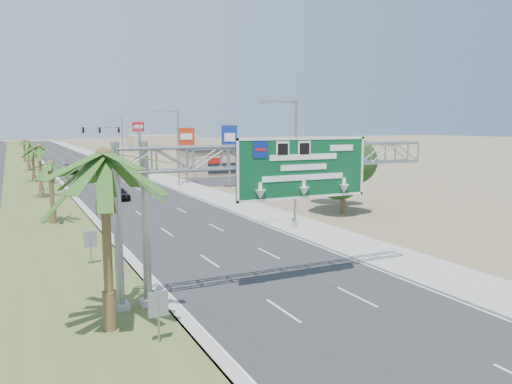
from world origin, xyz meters
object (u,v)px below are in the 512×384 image
object	(u,v)px
car_right_lane	(114,168)
pole_sign_blue	(229,140)
pole_sign_red_far	(138,131)
sign_gantry	(271,167)
car_far	(71,169)
pole_sign_red_near	(186,139)
signal_mast	(128,145)
palm_near	(103,156)
car_left_lane	(119,194)
store_building	(236,161)
car_mid_lane	(111,185)

from	to	relation	value
car_right_lane	pole_sign_blue	bearing A→B (deg)	-72.39
pole_sign_blue	pole_sign_red_far	size ratio (longest dim) A/B	0.93
sign_gantry	car_far	bearing A→B (deg)	91.97
car_far	pole_sign_red_far	distance (m)	15.32
car_right_lane	pole_sign_red_far	world-z (taller)	pole_sign_red_far
car_far	pole_sign_blue	xyz separation A→B (m)	(16.13, -29.95, 5.46)
sign_gantry	car_far	size ratio (longest dim) A/B	3.34
car_far	pole_sign_red_far	world-z (taller)	pole_sign_red_far
car_far	pole_sign_red_far	size ratio (longest dim) A/B	0.56
car_right_lane	pole_sign_red_near	distance (m)	24.72
pole_sign_red_near	pole_sign_red_far	world-z (taller)	pole_sign_red_far
signal_mast	car_right_lane	distance (m)	7.48
car_right_lane	pole_sign_blue	size ratio (longest dim) A/B	0.55
car_far	pole_sign_blue	size ratio (longest dim) A/B	0.61
palm_near	car_left_lane	distance (m)	36.65
signal_mast	store_building	xyz separation A→B (m)	(16.83, -5.97, -2.85)
sign_gantry	signal_mast	world-z (taller)	signal_mast
palm_near	pole_sign_blue	size ratio (longest dim) A/B	1.01
store_building	pole_sign_red_near	xyz separation A→B (m)	(-12.60, -11.44, 4.14)
sign_gantry	car_mid_lane	size ratio (longest dim) A/B	3.53
palm_near	car_mid_lane	bearing A→B (deg)	79.89
car_left_lane	pole_sign_blue	xyz separation A→B (m)	(14.74, 3.90, 5.50)
palm_near	car_left_lane	world-z (taller)	palm_near
sign_gantry	store_building	world-z (taller)	sign_gantry
car_right_lane	sign_gantry	bearing A→B (deg)	-92.71
pole_sign_blue	pole_sign_red_near	bearing A→B (deg)	114.73
signal_mast	pole_sign_red_far	xyz separation A→B (m)	(4.26, 10.82, 2.18)
car_left_lane	pole_sign_red_far	world-z (taller)	pole_sign_red_far
car_left_lane	pole_sign_blue	size ratio (longest dim) A/B	0.49
pole_sign_red_near	pole_sign_red_far	bearing A→B (deg)	89.92
pole_sign_blue	pole_sign_red_far	distance (m)	35.66
car_right_lane	car_far	distance (m)	7.23
sign_gantry	car_left_lane	xyz separation A→B (m)	(-0.94, 33.46, -5.37)
sign_gantry	car_right_lane	xyz separation A→B (m)	(4.87, 68.08, -5.42)
signal_mast	car_left_lane	bearing A→B (deg)	-104.09
car_left_lane	car_right_lane	bearing A→B (deg)	74.71
car_left_lane	palm_near	bearing A→B (deg)	-107.27
pole_sign_red_far	car_mid_lane	bearing A→B (deg)	-109.17
car_right_lane	store_building	bearing A→B (deg)	-32.03
pole_sign_red_near	pole_sign_red_far	size ratio (longest dim) A/B	0.89
signal_mast	palm_near	bearing A→B (deg)	-102.66
car_far	pole_sign_red_near	size ratio (longest dim) A/B	0.63
car_mid_lane	car_left_lane	bearing A→B (deg)	-91.31
car_far	car_mid_lane	bearing A→B (deg)	-84.51
signal_mast	sign_gantry	bearing A→B (deg)	-95.74
car_left_lane	pole_sign_red_near	world-z (taller)	pole_sign_red_near
store_building	pole_sign_red_far	size ratio (longest dim) A/B	2.03
store_building	pole_sign_blue	xyz separation A→B (m)	(-9.26, -18.71, 4.19)
car_right_lane	pole_sign_blue	distance (m)	32.46
car_right_lane	pole_sign_red_far	distance (m)	9.77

